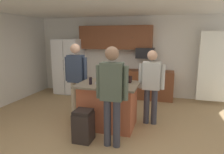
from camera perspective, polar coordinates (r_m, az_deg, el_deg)
name	(u,v)px	position (r m, az deg, el deg)	size (l,w,h in m)	color
floor	(102,128)	(4.47, -2.89, -14.42)	(7.04, 7.04, 0.00)	tan
ceiling	(101,2)	(4.08, -3.27, 20.62)	(7.04, 7.04, 0.00)	white
back_wall	(128,56)	(6.77, 4.66, 5.86)	(6.40, 0.10, 2.60)	silver
french_door_window_panel	(215,67)	(6.40, 27.38, 2.51)	(0.90, 0.06, 2.00)	white
cabinet_run_upper	(115,38)	(6.63, 0.94, 11.20)	(2.40, 0.38, 0.75)	brown
cabinet_run_lower	(144,84)	(6.50, 9.18, -2.07)	(1.80, 0.63, 0.90)	brown
refrigerator	(69,67)	(7.09, -12.17, 2.93)	(0.91, 0.76, 1.87)	white
microwave_over_range	(145,53)	(6.37, 9.49, 6.76)	(0.56, 0.40, 0.32)	black
kitchen_island	(108,105)	(4.40, -1.08, -7.94)	(1.28, 0.95, 0.96)	#AD5638
person_guest_right	(76,75)	(4.88, -10.20, 0.57)	(0.57, 0.24, 1.79)	tan
person_guest_by_door	(112,90)	(3.44, -0.01, -3.79)	(0.57, 0.24, 1.79)	#383842
person_elder_center	(151,82)	(4.48, 11.14, -1.54)	(0.57, 0.22, 1.66)	#383842
tumbler_amber	(91,81)	(4.21, -6.13, -1.10)	(0.06, 0.06, 0.15)	black
glass_stout_tall	(117,78)	(4.51, 1.39, -0.27)	(0.07, 0.07, 0.14)	black
mug_ceramic_white	(100,83)	(4.10, -3.56, -1.82)	(0.12, 0.08, 0.09)	white
glass_short_whisky	(131,79)	(4.45, 5.35, -0.54)	(0.07, 0.07, 0.13)	black
glass_dark_ale	(130,79)	(4.33, 5.11, -0.68)	(0.08, 0.08, 0.16)	black
mug_blue_stoneware	(123,82)	(4.22, 3.26, -1.37)	(0.13, 0.08, 0.10)	#4C6B99
serving_tray	(107,83)	(4.28, -1.42, -1.59)	(0.44, 0.30, 0.04)	#B7B7BC
trash_bin	(83,126)	(3.90, -8.16, -13.62)	(0.34, 0.34, 0.61)	black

